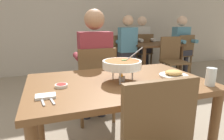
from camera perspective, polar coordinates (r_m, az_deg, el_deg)
name	(u,v)px	position (r m, az deg, el deg)	size (l,w,h in m)	color
cafe_rear_partition	(66,7)	(4.68, -13.46, 17.63)	(10.00, 0.10, 3.00)	#BCB2A3
dining_table_main	(118,92)	(1.54, 1.85, -6.66)	(1.37, 0.88, 0.73)	brown
chair_diner_main	(96,81)	(2.24, -4.89, -3.26)	(0.44, 0.44, 0.90)	brown
diner_main	(94,60)	(2.21, -5.23, 2.83)	(0.40, 0.45, 1.31)	#2D2D38
curry_bowl	(122,65)	(1.47, 2.97, 1.59)	(0.33, 0.30, 0.26)	silver
rice_plate	(148,88)	(1.31, 10.55, -5.21)	(0.24, 0.24, 0.06)	white
appetizer_plate	(174,74)	(1.70, 17.78, -1.15)	(0.24, 0.24, 0.06)	white
sauce_dish	(61,86)	(1.41, -14.77, -4.46)	(0.09, 0.09, 0.02)	white
napkin_folded	(46,96)	(1.25, -19.07, -7.34)	(0.12, 0.08, 0.02)	white
fork_utensil	(42,100)	(1.20, -19.99, -8.42)	(0.01, 0.17, 0.01)	silver
spoon_utensil	(51,99)	(1.20, -17.58, -8.24)	(0.01, 0.17, 0.01)	silver
drink_glass	(211,78)	(1.55, 27.18, -2.04)	(0.07, 0.07, 0.13)	silver
dining_table_far	(155,49)	(4.33, 12.56, 6.03)	(1.00, 0.80, 0.73)	#51331C
chair_bg_left	(143,50)	(4.78, 9.08, 5.84)	(0.48, 0.48, 0.90)	brown
chair_bg_middle	(124,54)	(4.14, 3.71, 4.74)	(0.50, 0.50, 0.90)	brown
chair_bg_right	(182,52)	(4.66, 20.09, 4.96)	(0.49, 0.49, 0.90)	brown
chair_bg_corner	(123,51)	(4.60, 3.22, 5.67)	(0.49, 0.49, 0.90)	brown
chair_bg_window	(172,57)	(3.92, 17.42, 3.61)	(0.49, 0.49, 0.90)	brown
patron_bg_left	(142,40)	(4.79, 8.91, 8.70)	(0.40, 0.45, 1.31)	#2D2D38
patron_bg_middle	(127,43)	(4.04, 4.41, 7.88)	(0.40, 0.45, 1.31)	#2D2D38
patron_bg_right	(182,42)	(4.66, 19.91, 7.91)	(0.40, 0.45, 1.31)	#2D2D38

